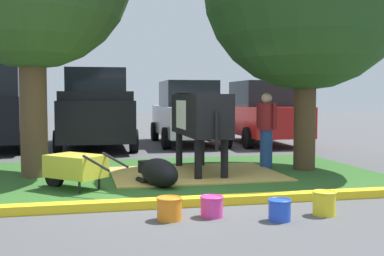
{
  "coord_description": "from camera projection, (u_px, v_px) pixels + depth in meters",
  "views": [
    {
      "loc": [
        -1.62,
        -7.14,
        1.52
      ],
      "look_at": [
        0.5,
        2.31,
        0.9
      ],
      "focal_mm": 45.75,
      "sensor_mm": 36.0,
      "label": 1
    }
  ],
  "objects": [
    {
      "name": "ground_plane",
      "position": [
        193.0,
        197.0,
        7.41
      ],
      "size": [
        80.0,
        80.0,
        0.0
      ],
      "primitive_type": "plane",
      "color": "#4C4C4F"
    },
    {
      "name": "grass_island",
      "position": [
        178.0,
        175.0,
        9.47
      ],
      "size": [
        7.84,
        4.99,
        0.02
      ],
      "primitive_type": "cube",
      "color": "#2D5B23",
      "rests_on": "ground"
    },
    {
      "name": "curb_yellow",
      "position": [
        214.0,
        200.0,
        6.89
      ],
      "size": [
        9.04,
        0.24,
        0.12
      ],
      "primitive_type": "cube",
      "color": "yellow",
      "rests_on": "ground"
    },
    {
      "name": "hay_bedding",
      "position": [
        195.0,
        174.0,
        9.47
      ],
      "size": [
        3.22,
        2.42,
        0.04
      ],
      "primitive_type": "cube",
      "rotation": [
        0.0,
        0.0,
        0.01
      ],
      "color": "tan",
      "rests_on": "ground"
    },
    {
      "name": "cow_holstein",
      "position": [
        199.0,
        115.0,
        9.73
      ],
      "size": [
        0.73,
        3.14,
        1.61
      ],
      "color": "black",
      "rests_on": "ground"
    },
    {
      "name": "calf_lying",
      "position": [
        158.0,
        173.0,
        8.27
      ],
      "size": [
        0.74,
        1.33,
        0.48
      ],
      "color": "black",
      "rests_on": "ground"
    },
    {
      "name": "person_handler",
      "position": [
        266.0,
        128.0,
        10.31
      ],
      "size": [
        0.34,
        0.47,
        1.6
      ],
      "color": "#23478C",
      "rests_on": "ground"
    },
    {
      "name": "wheelbarrow",
      "position": [
        75.0,
        167.0,
        7.93
      ],
      "size": [
        1.35,
        1.34,
        0.63
      ],
      "color": "gold",
      "rests_on": "ground"
    },
    {
      "name": "bucket_orange",
      "position": [
        169.0,
        208.0,
        6.02
      ],
      "size": [
        0.33,
        0.33,
        0.29
      ],
      "color": "orange",
      "rests_on": "ground"
    },
    {
      "name": "bucket_pink",
      "position": [
        212.0,
        206.0,
        6.18
      ],
      "size": [
        0.31,
        0.31,
        0.27
      ],
      "color": "#EA3893",
      "rests_on": "ground"
    },
    {
      "name": "bucket_blue",
      "position": [
        280.0,
        209.0,
        5.99
      ],
      "size": [
        0.3,
        0.3,
        0.27
      ],
      "color": "blue",
      "rests_on": "ground"
    },
    {
      "name": "bucket_yellow",
      "position": [
        324.0,
        203.0,
        6.27
      ],
      "size": [
        0.31,
        0.31,
        0.31
      ],
      "color": "yellow",
      "rests_on": "ground"
    },
    {
      "name": "pickup_truck_black",
      "position": [
        96.0,
        110.0,
        14.86
      ],
      "size": [
        2.33,
        5.45,
        2.42
      ],
      "color": "black",
      "rests_on": "ground"
    },
    {
      "name": "hatchback_white",
      "position": [
        188.0,
        113.0,
        15.67
      ],
      "size": [
        2.11,
        4.45,
        2.02
      ],
      "color": "silver",
      "rests_on": "ground"
    },
    {
      "name": "sedan_red",
      "position": [
        262.0,
        113.0,
        15.82
      ],
      "size": [
        2.11,
        4.45,
        2.02
      ],
      "color": "red",
      "rests_on": "ground"
    }
  ]
}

